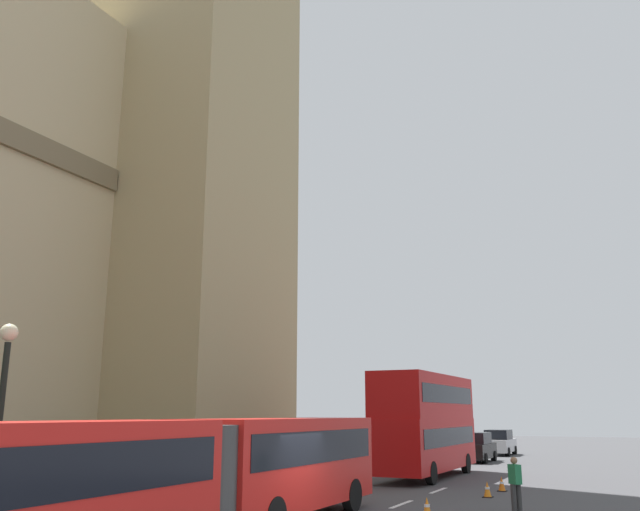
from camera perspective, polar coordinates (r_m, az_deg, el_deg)
articulated_bus at (r=16.57m, az=-11.41°, el=-17.80°), size 17.41×2.54×2.90m
double_decker_bus at (r=34.01m, az=9.18°, el=-13.96°), size 9.99×2.54×4.90m
sedan_lead at (r=45.31m, az=13.41°, el=-15.91°), size 4.40×1.86×1.85m
sedan_trailing at (r=53.08m, az=15.34°, el=-15.40°), size 4.40×1.86×1.85m
traffic_cone_west at (r=21.47m, az=9.29°, el=-20.79°), size 0.36×0.36×0.58m
traffic_cone_middle at (r=26.70m, az=14.34°, el=-19.10°), size 0.36×0.36×0.58m
traffic_cone_east at (r=28.86m, az=15.52°, el=-18.59°), size 0.36×0.36×0.58m
street_lamp at (r=18.44m, az=-26.04°, el=-12.19°), size 0.44×0.44×5.27m
pedestrian_near_cones at (r=22.88m, az=16.62°, el=-18.37°), size 0.45×0.45×1.69m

